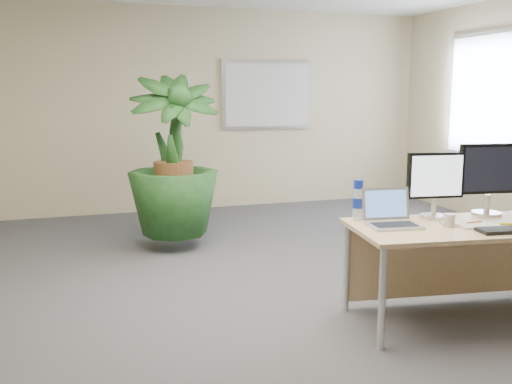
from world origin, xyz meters
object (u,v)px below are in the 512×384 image
object	(u,v)px
desk	(472,241)
laptop	(391,216)
floor_plant	(174,176)
monitor_right	(489,174)
monitor_left	(435,181)

from	to	relation	value
desk	laptop	bearing A→B (deg)	172.38
floor_plant	laptop	bearing A→B (deg)	-65.51
monitor_right	laptop	world-z (taller)	monitor_right
floor_plant	desk	bearing A→B (deg)	-55.23
desk	monitor_right	bearing A→B (deg)	32.33
monitor_left	monitor_right	distance (m)	0.44
desk	floor_plant	xyz separation A→B (m)	(-1.69, 2.44, 0.20)
monitor_left	laptop	world-z (taller)	monitor_left
floor_plant	laptop	distance (m)	2.59
floor_plant	monitor_right	size ratio (longest dim) A/B	2.84
laptop	floor_plant	bearing A→B (deg)	114.49
laptop	monitor_left	bearing A→B (deg)	14.19
monitor_left	laptop	distance (m)	0.48
monitor_left	desk	bearing A→B (deg)	-43.66
desk	monitor_left	world-z (taller)	monitor_left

